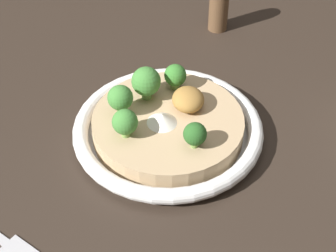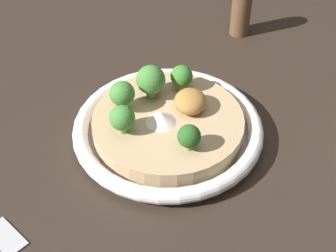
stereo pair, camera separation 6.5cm
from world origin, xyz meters
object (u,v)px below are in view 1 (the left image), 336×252
(risotto_bowl, at_px, (168,128))
(broccoli_back_left, at_px, (175,76))
(broccoli_left, at_px, (146,82))
(broccoli_front_left, at_px, (120,98))
(broccoli_back_right, at_px, (195,134))
(broccoli_front_right, at_px, (125,122))
(pepper_shaker, at_px, (219,1))

(risotto_bowl, bearing_deg, broccoli_back_left, 168.36)
(broccoli_left, relative_size, broccoli_front_left, 1.08)
(risotto_bowl, height_order, broccoli_left, broccoli_left)
(broccoli_back_right, distance_m, broccoli_back_left, 0.11)
(risotto_bowl, bearing_deg, broccoli_front_left, -101.07)
(broccoli_back_right, bearing_deg, broccoli_front_right, -105.12)
(risotto_bowl, distance_m, broccoli_back_right, 0.07)
(broccoli_front_left, height_order, broccoli_back_left, broccoli_front_left)
(risotto_bowl, xyz_separation_m, broccoli_front_left, (-0.01, -0.06, 0.04))
(broccoli_back_left, xyz_separation_m, broccoli_front_right, (0.09, -0.06, 0.00))
(risotto_bowl, height_order, broccoli_back_left, broccoli_back_left)
(risotto_bowl, bearing_deg, broccoli_front_right, -61.29)
(risotto_bowl, relative_size, broccoli_front_right, 6.47)
(broccoli_left, distance_m, broccoli_back_right, 0.11)
(risotto_bowl, xyz_separation_m, broccoli_back_right, (0.05, 0.03, 0.04))
(broccoli_left, relative_size, broccoli_front_right, 1.21)
(broccoli_left, height_order, pepper_shaker, pepper_shaker)
(broccoli_back_left, xyz_separation_m, pepper_shaker, (-0.20, 0.08, -0.00))
(broccoli_back_right, xyz_separation_m, broccoli_front_right, (-0.02, -0.08, 0.00))
(broccoli_front_right, bearing_deg, risotto_bowl, 118.71)
(broccoli_front_left, bearing_deg, broccoli_left, 133.47)
(broccoli_back_right, xyz_separation_m, broccoli_front_left, (-0.06, -0.09, 0.01))
(pepper_shaker, bearing_deg, broccoli_back_right, -12.06)
(risotto_bowl, distance_m, broccoli_left, 0.07)
(broccoli_back_left, distance_m, broccoli_front_right, 0.11)
(broccoli_back_right, xyz_separation_m, broccoli_back_left, (-0.11, -0.02, 0.00))
(broccoli_back_right, bearing_deg, broccoli_back_left, -171.62)
(broccoli_left, bearing_deg, risotto_bowl, 31.73)
(broccoli_front_right, bearing_deg, broccoli_back_left, 144.06)
(broccoli_front_right, xyz_separation_m, pepper_shaker, (-0.28, 0.15, -0.00))
(broccoli_front_left, relative_size, pepper_shaker, 0.42)
(broccoli_front_left, bearing_deg, broccoli_front_right, 8.65)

